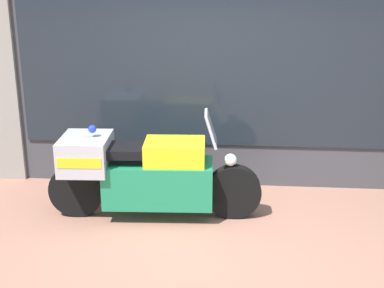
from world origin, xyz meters
The scene contains 4 objects.
ground_plane centered at (0.00, 0.00, 0.00)m, with size 60.00×60.00×0.00m, color #9E6B56.
shop_building centered at (-0.37, 2.00, 1.64)m, with size 6.61×0.55×3.26m.
window_display centered at (0.30, 2.03, 0.49)m, with size 5.40×0.30×2.08m.
paramedic_motorcycle centered at (-0.77, 0.78, 0.54)m, with size 2.40×0.69×1.23m.
Camera 1 is at (0.24, -4.73, 2.67)m, focal length 50.00 mm.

